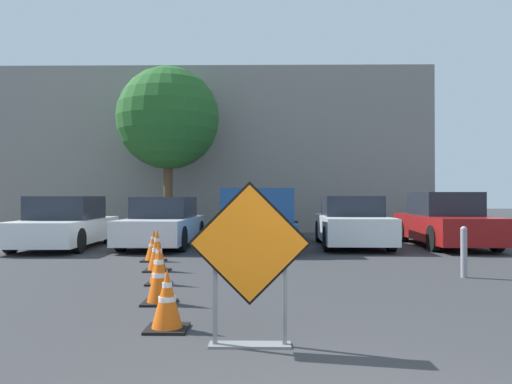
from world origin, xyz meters
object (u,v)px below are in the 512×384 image
at_px(parked_car_third, 352,223).
at_px(traffic_cone_nearest, 167,300).
at_px(pickup_truck, 258,221).
at_px(bollard_nearest, 464,250).
at_px(road_closed_sign, 250,256).
at_px(parked_car_fourth, 445,222).
at_px(traffic_cone_fifth, 154,246).
at_px(parked_car_nearest, 65,224).
at_px(traffic_cone_third, 159,263).
at_px(parked_car_second, 164,224).
at_px(traffic_cone_second, 159,276).
at_px(traffic_cone_fourth, 157,251).

bearing_deg(parked_car_third, traffic_cone_nearest, 70.26).
height_order(traffic_cone_nearest, pickup_truck, pickup_truck).
distance_m(traffic_cone_nearest, bollard_nearest, 5.73).
bearing_deg(bollard_nearest, road_closed_sign, -131.68).
height_order(pickup_truck, bollard_nearest, pickup_truck).
relative_size(pickup_truck, parked_car_third, 1.28).
bearing_deg(pickup_truck, parked_car_fourth, -174.16).
relative_size(traffic_cone_fifth, parked_car_fourth, 0.15).
height_order(parked_car_nearest, parked_car_third, parked_car_third).
relative_size(traffic_cone_nearest, traffic_cone_third, 0.90).
bearing_deg(parked_car_second, parked_car_nearest, 10.76).
bearing_deg(traffic_cone_nearest, parked_car_fourth, 55.46).
relative_size(traffic_cone_second, pickup_truck, 0.14).
relative_size(traffic_cone_fifth, bollard_nearest, 0.77).
bearing_deg(parked_car_nearest, road_closed_sign, 119.25).
bearing_deg(traffic_cone_fourth, parked_car_third, 46.53).
distance_m(traffic_cone_fourth, parked_car_third, 6.62).
bearing_deg(traffic_cone_second, traffic_cone_third, 102.24).
relative_size(traffic_cone_third, parked_car_second, 0.16).
height_order(traffic_cone_second, parked_car_third, parked_car_third).
relative_size(parked_car_third, parked_car_fourth, 0.92).
xyz_separation_m(traffic_cone_third, parked_car_fourth, (6.89, 6.32, 0.36)).
bearing_deg(traffic_cone_second, bollard_nearest, 24.31).
distance_m(traffic_cone_nearest, traffic_cone_fourth, 4.30).
relative_size(traffic_cone_nearest, parked_car_nearest, 0.15).
xyz_separation_m(traffic_cone_fourth, parked_car_fourth, (7.22, 4.87, 0.32)).
distance_m(parked_car_second, parked_car_third, 5.35).
bearing_deg(parked_car_third, traffic_cone_fourth, 48.41).
distance_m(traffic_cone_third, parked_car_nearest, 6.91).
distance_m(traffic_cone_fourth, bollard_nearest, 5.57).
bearing_deg(traffic_cone_nearest, parked_car_nearest, 117.76).
height_order(parked_car_third, bollard_nearest, parked_car_third).
distance_m(traffic_cone_fourth, parked_car_nearest, 5.54).
bearing_deg(parked_car_second, parked_car_fourth, -176.76).
bearing_deg(road_closed_sign, bollard_nearest, 48.32).
xyz_separation_m(traffic_cone_nearest, parked_car_second, (-1.79, 8.90, 0.34)).
bearing_deg(pickup_truck, bollard_nearest, 126.07).
bearing_deg(traffic_cone_third, pickup_truck, 75.03).
relative_size(traffic_cone_second, parked_car_second, 0.17).
height_order(traffic_cone_second, bollard_nearest, bollard_nearest).
xyz_separation_m(parked_car_second, pickup_truck, (2.67, -0.39, 0.09)).
distance_m(traffic_cone_nearest, parked_car_nearest, 9.60).
relative_size(traffic_cone_nearest, traffic_cone_fourth, 0.81).
bearing_deg(parked_car_third, road_closed_sign, 76.32).
relative_size(parked_car_nearest, parked_car_third, 1.02).
height_order(traffic_cone_fifth, parked_car_nearest, parked_car_nearest).
relative_size(traffic_cone_fourth, parked_car_fourth, 0.17).
bearing_deg(road_closed_sign, traffic_cone_fifth, 110.01).
bearing_deg(traffic_cone_fourth, parked_car_fourth, 34.00).
relative_size(parked_car_third, bollard_nearest, 4.78).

